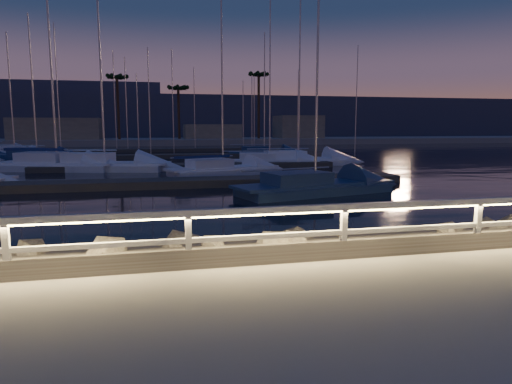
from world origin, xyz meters
TOP-DOWN VIEW (x-y plane):
  - ground at (0.00, 0.00)m, footprint 400.00×400.00m
  - harbor_water at (0.00, 31.22)m, footprint 400.00×440.00m
  - guard_rail at (-0.07, -0.00)m, footprint 44.11×0.12m
  - riprap at (-3.16, 1.53)m, footprint 32.07×2.41m
  - floating_docks at (0.00, 32.50)m, footprint 22.00×36.00m
  - far_shore at (-0.12, 74.05)m, footprint 160.00×14.00m
  - palm_left at (-8.00, 72.00)m, footprint 3.00×3.00m
  - palm_center at (2.00, 73.00)m, footprint 3.00×3.00m
  - palm_right at (16.00, 72.00)m, footprint 3.00×3.00m
  - distant_hills at (-22.13, 133.69)m, footprint 230.00×37.50m
  - sailboat_c at (1.65, 21.21)m, footprint 7.70×4.39m
  - sailboat_d at (4.60, 11.94)m, footprint 8.25×4.30m
  - sailboat_f at (-9.50, 26.74)m, footprint 8.96×5.05m
  - sailboat_g at (-6.18, 26.02)m, footprint 9.34×4.79m
  - sailboat_h at (6.28, 27.17)m, footprint 7.97×3.48m
  - sailboat_j at (-13.24, 37.54)m, footprint 8.02×3.90m
  - sailboat_k at (8.67, 38.68)m, footprint 7.62×2.72m
  - sailboat_l at (8.82, 27.66)m, footprint 8.97×3.07m
  - sailboat_n at (-16.61, 43.22)m, footprint 7.57×4.69m

SIDE VIEW (x-z plane):
  - harbor_water at x=0.00m, z-range -1.27..-0.67m
  - floating_docks at x=0.00m, z-range -0.60..-0.20m
  - riprap at x=-3.16m, z-range -0.89..0.44m
  - sailboat_h at x=6.28m, z-range -6.73..6.32m
  - sailboat_d at x=4.60m, z-range -6.92..6.52m
  - sailboat_c at x=1.65m, z-range -6.51..6.12m
  - sailboat_k at x=8.67m, z-range -6.54..6.16m
  - sailboat_n at x=-16.61m, z-range -6.45..6.10m
  - sailboat_l at x=8.82m, z-range -7.64..7.31m
  - sailboat_j at x=-13.24m, z-range -6.75..6.43m
  - sailboat_g at x=-6.18m, z-range -7.78..7.50m
  - sailboat_f at x=-9.50m, z-range -7.50..7.25m
  - ground at x=0.00m, z-range 0.00..0.00m
  - far_shore at x=-0.12m, z-range -2.31..2.89m
  - guard_rail at x=-0.07m, z-range 0.24..1.30m
  - distant_hills at x=-22.13m, z-range -4.26..13.74m
  - palm_center at x=2.00m, z-range 3.93..13.63m
  - palm_left at x=-8.00m, z-range 4.54..15.74m
  - palm_right at x=16.00m, z-range 4.93..17.13m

